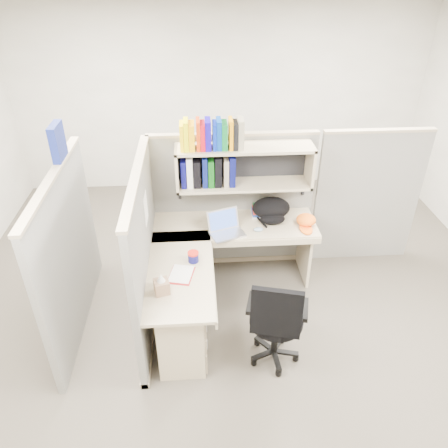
{
  "coord_description": "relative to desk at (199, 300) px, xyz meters",
  "views": [
    {
      "loc": [
        -0.38,
        -3.37,
        3.22
      ],
      "look_at": [
        -0.14,
        0.25,
        0.94
      ],
      "focal_mm": 35.0,
      "sensor_mm": 36.0,
      "label": 1
    }
  ],
  "objects": [
    {
      "name": "mouse",
      "position": [
        0.64,
        0.7,
        0.31
      ],
      "size": [
        0.11,
        0.09,
        0.04
      ],
      "primitive_type": "ellipsoid",
      "rotation": [
        0.0,
        0.0,
        -0.29
      ],
      "color": "#85A4BD",
      "rests_on": "desk"
    },
    {
      "name": "backpack",
      "position": [
        0.81,
        0.91,
        0.41
      ],
      "size": [
        0.42,
        0.33,
        0.24
      ],
      "primitive_type": null,
      "rotation": [
        0.0,
        0.0,
        0.03
      ],
      "color": "black",
      "rests_on": "desk"
    },
    {
      "name": "orange_cap",
      "position": [
        1.16,
        0.8,
        0.35
      ],
      "size": [
        0.25,
        0.28,
        0.11
      ],
      "primitive_type": null,
      "rotation": [
        0.0,
        0.0,
        -0.2
      ],
      "color": "orange",
      "rests_on": "desk"
    },
    {
      "name": "book_stack",
      "position": [
        0.69,
        1.04,
        0.34
      ],
      "size": [
        0.16,
        0.21,
        0.1
      ],
      "primitive_type": null,
      "rotation": [
        0.0,
        0.0,
        -0.04
      ],
      "color": "slate",
      "rests_on": "desk"
    },
    {
      "name": "task_chair",
      "position": [
        0.66,
        -0.38,
        -0.09
      ],
      "size": [
        0.57,
        0.52,
        1.0
      ],
      "color": "black",
      "rests_on": "ground"
    },
    {
      "name": "loose_paper",
      "position": [
        -0.15,
        0.04,
        0.29
      ],
      "size": [
        0.25,
        0.29,
        0.0
      ],
      "primitive_type": null,
      "rotation": [
        0.0,
        0.0,
        -0.22
      ],
      "color": "white",
      "rests_on": "desk"
    },
    {
      "name": "room_shell",
      "position": [
        0.41,
        0.29,
        1.18
      ],
      "size": [
        6.0,
        6.0,
        6.0
      ],
      "color": "#ABA59A",
      "rests_on": "ground"
    },
    {
      "name": "paper_cup",
      "position": [
        0.41,
        0.99,
        0.34
      ],
      "size": [
        0.07,
        0.07,
        0.09
      ],
      "primitive_type": "cylinder",
      "rotation": [
        0.0,
        0.0,
        -0.09
      ],
      "color": "white",
      "rests_on": "desk"
    },
    {
      "name": "laptop",
      "position": [
        0.31,
        0.66,
        0.41
      ],
      "size": [
        0.43,
        0.43,
        0.24
      ],
      "primitive_type": null,
      "rotation": [
        0.0,
        0.0,
        0.33
      ],
      "color": "silver",
      "rests_on": "desk"
    },
    {
      "name": "snack_canister",
      "position": [
        -0.04,
        0.22,
        0.34
      ],
      "size": [
        0.1,
        0.1,
        0.1
      ],
      "color": "#0E0E55",
      "rests_on": "desk"
    },
    {
      "name": "tissue_box",
      "position": [
        -0.31,
        -0.2,
        0.39
      ],
      "size": [
        0.15,
        0.15,
        0.19
      ],
      "primitive_type": null,
      "rotation": [
        0.0,
        0.0,
        0.27
      ],
      "color": "#9B7558",
      "rests_on": "desk"
    },
    {
      "name": "cubicle",
      "position": [
        0.04,
        0.74,
        0.47
      ],
      "size": [
        3.79,
        1.84,
        1.95
      ],
      "color": "slate",
      "rests_on": "ground"
    },
    {
      "name": "desk",
      "position": [
        0.0,
        0.0,
        0.0
      ],
      "size": [
        1.74,
        1.75,
        0.73
      ],
      "color": "tan",
      "rests_on": "ground"
    },
    {
      "name": "ground",
      "position": [
        0.41,
        0.29,
        -0.44
      ],
      "size": [
        6.0,
        6.0,
        0.0
      ],
      "primitive_type": "plane",
      "color": "#322D27",
      "rests_on": "ground"
    }
  ]
}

